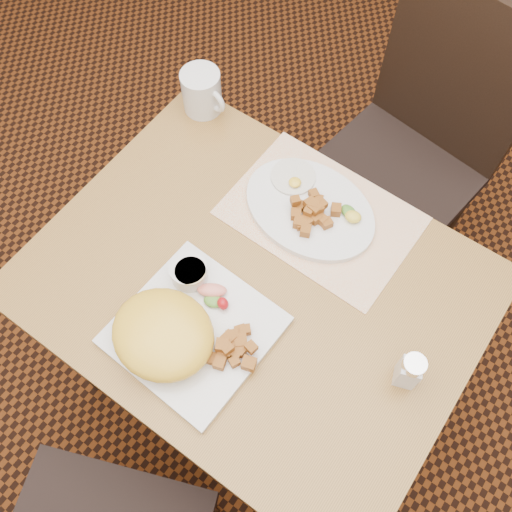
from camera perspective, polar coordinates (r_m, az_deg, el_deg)
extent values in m
plane|color=black|center=(1.88, -0.07, -12.15)|extent=(8.00, 8.00, 0.00)
cube|color=olive|center=(1.19, -0.11, -2.97)|extent=(0.90, 0.70, 0.03)
cylinder|color=black|center=(1.62, -18.30, -8.69)|extent=(0.05, 0.05, 0.71)
cylinder|color=black|center=(1.76, -5.07, 6.22)|extent=(0.05, 0.05, 0.71)
cylinder|color=black|center=(1.62, 18.02, -7.85)|extent=(0.05, 0.05, 0.71)
cylinder|color=black|center=(1.68, -17.24, -20.12)|extent=(0.04, 0.04, 0.42)
cylinder|color=black|center=(1.61, -4.63, -23.99)|extent=(0.04, 0.04, 0.42)
cube|color=black|center=(1.71, 13.20, 7.33)|extent=(0.47, 0.47, 0.05)
cylinder|color=black|center=(1.98, 18.98, 3.38)|extent=(0.04, 0.04, 0.42)
cylinder|color=black|center=(1.79, 12.74, -3.72)|extent=(0.04, 0.04, 0.42)
cylinder|color=black|center=(2.04, 10.87, 9.47)|extent=(0.04, 0.04, 0.42)
cylinder|color=black|center=(1.87, 4.09, 3.17)|extent=(0.04, 0.04, 0.42)
cube|color=black|center=(1.64, 19.54, 16.72)|extent=(0.42, 0.10, 0.50)
cube|color=white|center=(1.26, 6.51, 4.03)|extent=(0.41, 0.29, 0.00)
cube|color=silver|center=(1.13, -6.18, -7.41)|extent=(0.29, 0.29, 0.02)
ellipsoid|color=yellow|center=(1.09, -9.29, -7.71)|extent=(0.20, 0.18, 0.07)
ellipsoid|color=yellow|center=(1.10, -8.78, -9.63)|extent=(0.08, 0.07, 0.03)
ellipsoid|color=yellow|center=(1.14, -10.47, -5.26)|extent=(0.08, 0.07, 0.03)
cylinder|color=silver|center=(1.15, -6.75, -1.55)|extent=(0.08, 0.08, 0.04)
cylinder|color=beige|center=(1.13, -6.59, -1.50)|extent=(0.06, 0.06, 0.01)
ellipsoid|color=#387223|center=(1.14, -4.28, -4.52)|extent=(0.05, 0.04, 0.01)
ellipsoid|color=red|center=(1.13, -3.33, -4.76)|extent=(0.03, 0.03, 0.03)
ellipsoid|color=#F28C72|center=(1.14, -4.42, -3.43)|extent=(0.07, 0.06, 0.02)
cylinder|color=white|center=(1.28, 3.74, 7.93)|extent=(0.10, 0.10, 0.01)
ellipsoid|color=yellow|center=(1.26, 3.92, 7.36)|extent=(0.03, 0.03, 0.01)
ellipsoid|color=#387223|center=(1.24, 9.26, 4.40)|extent=(0.05, 0.04, 0.01)
ellipsoid|color=yellow|center=(1.23, 9.69, 3.89)|extent=(0.04, 0.04, 0.02)
cube|color=white|center=(1.10, 14.93, -11.19)|extent=(0.05, 0.05, 0.08)
cylinder|color=silver|center=(1.06, 15.56, -10.43)|extent=(0.05, 0.05, 0.02)
cylinder|color=silver|center=(1.40, -5.47, 16.08)|extent=(0.09, 0.09, 0.11)
torus|color=silver|center=(1.38, -4.14, 15.25)|extent=(0.06, 0.02, 0.06)
cube|color=#A35C1A|center=(1.10, -1.55, -8.52)|extent=(0.04, 0.04, 0.02)
cube|color=#A35C1A|center=(1.08, -2.98, -9.13)|extent=(0.03, 0.03, 0.02)
cube|color=#A35C1A|center=(1.10, -4.38, -10.20)|extent=(0.02, 0.03, 0.02)
cube|color=#A35C1A|center=(1.10, -2.03, -9.72)|extent=(0.02, 0.02, 0.02)
cube|color=#A35C1A|center=(1.10, -3.36, -9.19)|extent=(0.02, 0.02, 0.02)
cube|color=#A35C1A|center=(1.09, -3.65, -10.61)|extent=(0.03, 0.03, 0.02)
cube|color=#A35C1A|center=(1.09, -2.17, -10.53)|extent=(0.02, 0.02, 0.02)
cube|color=#A35C1A|center=(1.10, -3.12, -9.54)|extent=(0.02, 0.02, 0.02)
cube|color=#A35C1A|center=(1.10, -2.36, -8.10)|extent=(0.03, 0.03, 0.02)
cube|color=#A35C1A|center=(1.11, -1.10, -7.41)|extent=(0.03, 0.03, 0.02)
cube|color=#A35C1A|center=(1.11, -2.37, -7.97)|extent=(0.03, 0.03, 0.02)
cube|color=#A35C1A|center=(1.10, -1.52, -9.42)|extent=(0.02, 0.02, 0.02)
cube|color=#A35C1A|center=(1.09, -0.70, -10.71)|extent=(0.03, 0.03, 0.02)
cube|color=#A35C1A|center=(1.10, -3.25, -9.56)|extent=(0.03, 0.03, 0.02)
cube|color=#A35C1A|center=(1.10, -2.99, -8.79)|extent=(0.03, 0.03, 0.02)
cube|color=#A35C1A|center=(1.08, -3.38, -8.90)|extent=(0.03, 0.03, 0.02)
cube|color=#A35C1A|center=(1.11, -1.56, -7.50)|extent=(0.03, 0.03, 0.02)
cube|color=#A35C1A|center=(1.10, -2.76, -8.25)|extent=(0.03, 0.03, 0.02)
cube|color=#A35C1A|center=(1.08, -0.48, -9.11)|extent=(0.02, 0.02, 0.02)
cube|color=#A35C1A|center=(1.10, -2.55, -8.77)|extent=(0.03, 0.03, 0.02)
cube|color=#A35C1A|center=(1.21, 4.50, 3.05)|extent=(0.02, 0.02, 0.02)
cube|color=#A35C1A|center=(1.23, 5.46, 4.52)|extent=(0.03, 0.03, 0.02)
cube|color=#A35C1A|center=(1.21, 5.89, 4.71)|extent=(0.03, 0.03, 0.02)
cube|color=#A35C1A|center=(1.22, 6.61, 3.64)|extent=(0.02, 0.02, 0.02)
cube|color=#A35C1A|center=(1.21, 4.35, 3.33)|extent=(0.03, 0.03, 0.02)
cube|color=#A35C1A|center=(1.22, 6.69, 5.10)|extent=(0.02, 0.02, 0.02)
cube|color=#A35C1A|center=(1.22, 5.38, 5.25)|extent=(0.02, 0.03, 0.02)
cube|color=#A35C1A|center=(1.21, 5.28, 4.48)|extent=(0.02, 0.02, 0.02)
cube|color=#A35C1A|center=(1.24, 8.00, 4.60)|extent=(0.03, 0.03, 0.02)
cube|color=#A35C1A|center=(1.25, 5.80, 6.15)|extent=(0.03, 0.03, 0.02)
cube|color=#A35C1A|center=(1.22, 4.02, 4.20)|extent=(0.03, 0.03, 0.02)
cube|color=#A35C1A|center=(1.24, 4.37, 5.08)|extent=(0.02, 0.02, 0.02)
cube|color=#A35C1A|center=(1.21, 5.89, 4.77)|extent=(0.03, 0.03, 0.02)
cube|color=#A35C1A|center=(1.22, 5.06, 3.52)|extent=(0.03, 0.03, 0.02)
cube|color=#A35C1A|center=(1.22, 5.94, 3.81)|extent=(0.03, 0.03, 0.02)
cube|color=#A35C1A|center=(1.25, 6.28, 5.60)|extent=(0.02, 0.02, 0.02)
cube|color=#A35C1A|center=(1.23, 5.41, 4.56)|extent=(0.02, 0.02, 0.02)
cube|color=#A35C1A|center=(1.22, 6.19, 4.79)|extent=(0.03, 0.03, 0.02)
cube|color=#A35C1A|center=(1.22, 7.08, 3.28)|extent=(0.03, 0.03, 0.02)
cube|color=#A35C1A|center=(1.22, 5.46, 4.15)|extent=(0.02, 0.02, 0.02)
cube|color=#A35C1A|center=(1.22, 3.95, 5.54)|extent=(0.03, 0.03, 0.02)
cube|color=#A35C1A|center=(1.22, 5.77, 5.14)|extent=(0.03, 0.03, 0.02)
cube|color=#A35C1A|center=(1.20, 4.98, 2.55)|extent=(0.03, 0.03, 0.02)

